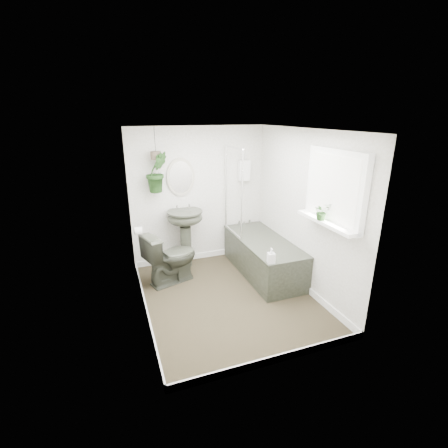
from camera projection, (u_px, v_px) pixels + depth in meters
name	position (u px, v px, depth m)	size (l,w,h in m)	color
floor	(228.00, 297.00, 4.64)	(2.30, 2.80, 0.02)	black
ceiling	(228.00, 129.00, 3.89)	(2.30, 2.80, 0.02)	white
wall_back	(199.00, 196.00, 5.52)	(2.30, 0.02, 2.30)	white
wall_front	(281.00, 265.00, 3.01)	(2.30, 0.02, 2.30)	white
wall_left	(138.00, 231.00, 3.89)	(0.02, 2.80, 2.30)	white
wall_right	(304.00, 212.00, 4.64)	(0.02, 2.80, 2.30)	white
skirting	(228.00, 293.00, 4.62)	(2.30, 2.80, 0.10)	white
bathtub	(263.00, 256.00, 5.25)	(0.72, 1.72, 0.58)	#35392E
bath_screen	(233.00, 192.00, 5.25)	(0.04, 0.72, 1.40)	silver
shower_box	(244.00, 170.00, 5.58)	(0.20, 0.10, 0.35)	white
oval_mirror	(181.00, 177.00, 5.27)	(0.46, 0.03, 0.62)	#B5AE9A
wall_sconce	(157.00, 185.00, 5.16)	(0.04, 0.04, 0.22)	black
toilet_roll_holder	(138.00, 231.00, 4.61)	(0.11, 0.11, 0.11)	white
window_recess	(335.00, 188.00, 3.83)	(0.08, 1.00, 0.90)	white
window_sill	(326.00, 222.00, 3.95)	(0.18, 1.00, 0.04)	white
window_blinds	(332.00, 188.00, 3.82)	(0.01, 0.86, 0.76)	white
toilet	(171.00, 257.00, 4.93)	(0.46, 0.80, 0.82)	#35392E
pedestal_sink	(186.00, 239.00, 5.44)	(0.58, 0.49, 0.98)	#35392E
sill_plant	(322.00, 211.00, 3.93)	(0.19, 0.17, 0.21)	black
hanging_plant	(157.00, 172.00, 4.99)	(0.35, 0.28, 0.63)	black
soap_bottle	(271.00, 256.00, 4.32)	(0.10, 0.10, 0.21)	#2A2221
hanging_pot	(156.00, 155.00, 4.91)	(0.16, 0.16, 0.12)	brown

